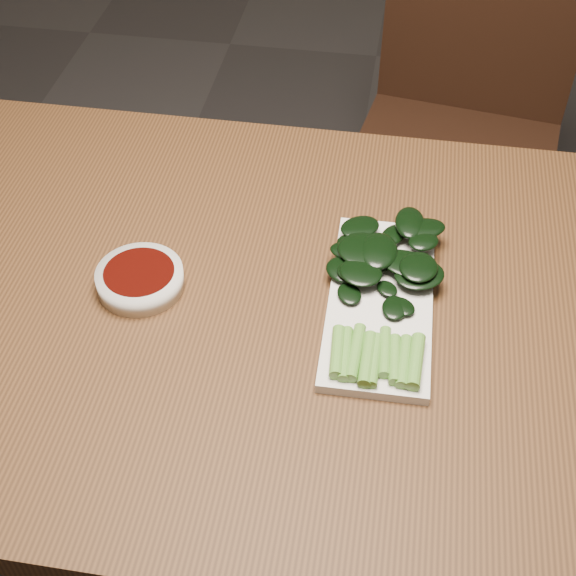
{
  "coord_description": "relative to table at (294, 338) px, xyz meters",
  "views": [
    {
      "loc": [
        0.11,
        -0.72,
        1.52
      ],
      "look_at": [
        -0.01,
        0.01,
        0.76
      ],
      "focal_mm": 50.0,
      "sensor_mm": 36.0,
      "label": 1
    }
  ],
  "objects": [
    {
      "name": "ground",
      "position": [
        0.0,
        0.0,
        -0.68
      ],
      "size": [
        6.0,
        6.0,
        0.0
      ],
      "primitive_type": "plane",
      "color": "#2F2C2C",
      "rests_on": "ground"
    },
    {
      "name": "table",
      "position": [
        0.0,
        0.0,
        0.0
      ],
      "size": [
        1.4,
        0.8,
        0.75
      ],
      "color": "#462914",
      "rests_on": "ground"
    },
    {
      "name": "chair_far",
      "position": [
        0.25,
        0.87,
        -0.19
      ],
      "size": [
        0.5,
        0.5,
        0.89
      ],
      "rotation": [
        0.0,
        0.0,
        -0.15
      ],
      "color": "black",
      "rests_on": "ground"
    },
    {
      "name": "sauce_bowl",
      "position": [
        -0.21,
        -0.0,
        0.09
      ],
      "size": [
        0.12,
        0.12,
        0.03
      ],
      "color": "silver",
      "rests_on": "table"
    },
    {
      "name": "serving_plate",
      "position": [
        0.11,
        0.01,
        0.08
      ],
      "size": [
        0.14,
        0.31,
        0.01
      ],
      "rotation": [
        0.0,
        0.0,
        0.01
      ],
      "color": "silver",
      "rests_on": "table"
    },
    {
      "name": "gai_lan",
      "position": [
        0.11,
        0.04,
        0.1
      ],
      "size": [
        0.18,
        0.32,
        0.03
      ],
      "color": "#599433",
      "rests_on": "serving_plate"
    }
  ]
}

